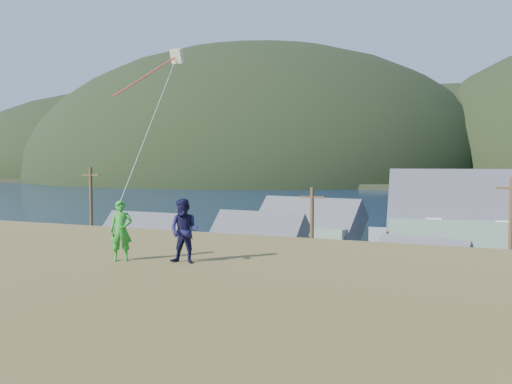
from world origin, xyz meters
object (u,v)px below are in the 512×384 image
shed_palegreen_far (308,230)px  kite_flyer_green (121,231)px  wharf (364,236)px  kite_flyer_navy (184,231)px  shed_palegreen_near (257,244)px  shed_teal (143,246)px  shed_white (420,271)px

shed_palegreen_far → kite_flyer_green: size_ratio=7.21×
wharf → kite_flyer_navy: kite_flyer_navy is taller
wharf → shed_palegreen_near: (-4.14, -24.48, 1.99)m
shed_palegreen_near → kite_flyer_green: kite_flyer_green is taller
shed_teal → shed_white: size_ratio=1.10×
kite_flyer_green → wharf: bearing=64.6°
shed_palegreen_near → kite_flyer_green: (11.32, -34.67, 5.60)m
shed_teal → shed_white: shed_teal is taller
shed_palegreen_near → wharf: bearing=84.4°
wharf → shed_white: size_ratio=3.39×
shed_white → kite_flyer_navy: 29.44m
shed_palegreen_near → shed_palegreen_far: (2.05, 8.46, 0.44)m
shed_teal → shed_white: bearing=1.5°
wharf → shed_palegreen_far: shed_palegreen_far is taller
shed_palegreen_near → shed_palegreen_far: shed_palegreen_far is taller
shed_teal → shed_palegreen_near: bearing=33.2°
shed_teal → shed_palegreen_far: 17.60m
wharf → shed_white: bearing=-69.5°
wharf → shed_teal: (-12.97, -29.86, 1.99)m
shed_white → kite_flyer_navy: bearing=-80.1°
wharf → kite_flyer_green: 60.07m
shed_white → kite_flyer_navy: (-2.25, -28.74, 5.99)m
shed_teal → shed_white: 24.21m
shed_teal → kite_flyer_green: size_ratio=5.04×
shed_palegreen_far → kite_flyer_green: (9.27, -43.13, 5.16)m
kite_flyer_green → kite_flyer_navy: 1.84m
shed_white → kite_flyer_green: (-4.05, -29.14, 5.95)m
shed_palegreen_near → shed_white: bearing=-15.8°
wharf → kite_flyer_green: bearing=-83.1°
shed_palegreen_far → kite_flyer_navy: bearing=-66.0°
kite_flyer_navy → shed_palegreen_far: bearing=98.4°
shed_palegreen_far → kite_flyer_navy: 44.45m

